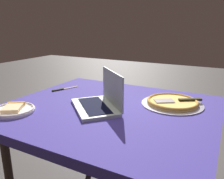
{
  "coord_description": "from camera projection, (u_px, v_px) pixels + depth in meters",
  "views": [
    {
      "loc": [
        -0.6,
        1.09,
        1.2
      ],
      "look_at": [
        -0.0,
        -0.03,
        0.83
      ],
      "focal_mm": 36.09,
      "sensor_mm": 36.0,
      "label": 1
    }
  ],
  "objects": [
    {
      "name": "dining_table",
      "position": [
        109.0,
        116.0,
        1.33
      ],
      "size": [
        1.21,
        1.05,
        0.74
      ],
      "color": "navy",
      "rests_on": "ground_plane"
    },
    {
      "name": "pizza_plate",
      "position": [
        13.0,
        110.0,
        1.24
      ],
      "size": [
        0.23,
        0.23,
        0.04
      ],
      "color": "white",
      "rests_on": "dining_table"
    },
    {
      "name": "table_knife",
      "position": [
        63.0,
        89.0,
        1.67
      ],
      "size": [
        0.1,
        0.2,
        0.01
      ],
      "color": "beige",
      "rests_on": "dining_table"
    },
    {
      "name": "laptop",
      "position": [
        100.0,
        101.0,
        1.29
      ],
      "size": [
        0.4,
        0.39,
        0.21
      ],
      "color": "#B1BFB5",
      "rests_on": "dining_table"
    },
    {
      "name": "pizza_tray",
      "position": [
        172.0,
        102.0,
        1.35
      ],
      "size": [
        0.37,
        0.37,
        0.03
      ],
      "color": "#9691A2",
      "rests_on": "dining_table"
    }
  ]
}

